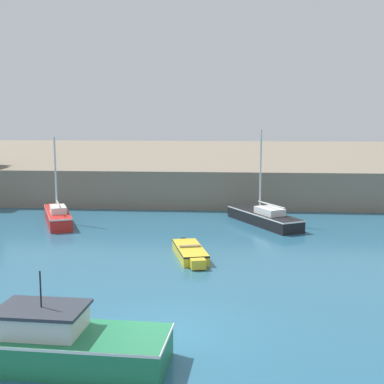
# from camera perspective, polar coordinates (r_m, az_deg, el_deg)

# --- Properties ---
(ground_plane) EXTENTS (200.00, 200.00, 0.00)m
(ground_plane) POSITION_cam_1_polar(r_m,az_deg,el_deg) (15.56, -2.53, -14.59)
(ground_plane) COLOR #28607F
(quay_seawall) EXTENTS (120.00, 40.00, 2.45)m
(quay_seawall) POSITION_cam_1_polar(r_m,az_deg,el_deg) (53.61, 2.60, 3.10)
(quay_seawall) COLOR gray
(quay_seawall) RESTS_ON ground
(motorboat_green_0) EXTENTS (6.52, 2.19, 2.33)m
(motorboat_green_0) POSITION_cam_1_polar(r_m,az_deg,el_deg) (13.99, -15.36, -15.21)
(motorboat_green_0) COLOR #237A4C
(motorboat_green_0) RESTS_ON ground
(sailboat_red_1) EXTENTS (3.05, 5.48, 4.82)m
(sailboat_red_1) POSITION_cam_1_polar(r_m,az_deg,el_deg) (30.79, -14.16, -2.45)
(sailboat_red_1) COLOR red
(sailboat_red_1) RESTS_ON ground
(sailboat_black_2) EXTENTS (4.06, 6.02, 5.22)m
(sailboat_black_2) POSITION_cam_1_polar(r_m,az_deg,el_deg) (29.94, 7.59, -2.62)
(sailboat_black_2) COLOR black
(sailboat_black_2) RESTS_ON ground
(dinghy_yellow_3) EXTENTS (1.85, 3.84, 0.53)m
(dinghy_yellow_3) POSITION_cam_1_polar(r_m,az_deg,el_deg) (22.84, -0.19, -6.43)
(dinghy_yellow_3) COLOR yellow
(dinghy_yellow_3) RESTS_ON ground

